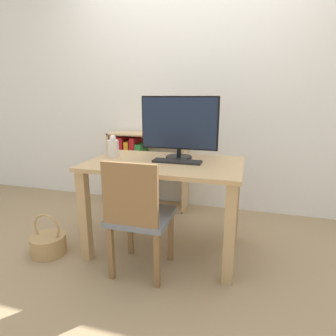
{
  "coord_description": "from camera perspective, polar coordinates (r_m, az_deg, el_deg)",
  "views": [
    {
      "loc": [
        0.59,
        -1.97,
        1.21
      ],
      "look_at": [
        0.0,
        0.1,
        0.65
      ],
      "focal_mm": 30.0,
      "sensor_mm": 36.0,
      "label": 1
    }
  ],
  "objects": [
    {
      "name": "keyboard",
      "position": [
        2.1,
        1.87,
        1.35
      ],
      "size": [
        0.36,
        0.11,
        0.02
      ],
      "color": "black",
      "rests_on": "desk"
    },
    {
      "name": "vase",
      "position": [
        2.35,
        -11.08,
        4.17
      ],
      "size": [
        0.09,
        0.09,
        0.18
      ],
      "color": "silver",
      "rests_on": "desk"
    },
    {
      "name": "monitor",
      "position": [
        2.21,
        2.29,
        8.66
      ],
      "size": [
        0.61,
        0.21,
        0.48
      ],
      "color": "black",
      "rests_on": "desk"
    },
    {
      "name": "ground_plane",
      "position": [
        2.39,
        -0.69,
        -15.93
      ],
      "size": [
        10.0,
        10.0,
        0.0
      ],
      "primitive_type": "plane",
      "color": "#997F5B"
    },
    {
      "name": "bookshelf",
      "position": [
        3.16,
        -6.56,
        -0.39
      ],
      "size": [
        0.85,
        0.28,
        0.82
      ],
      "color": "tan",
      "rests_on": "ground_plane"
    },
    {
      "name": "basket",
      "position": [
        2.47,
        -23.14,
        -13.88
      ],
      "size": [
        0.27,
        0.27,
        0.33
      ],
      "color": "tan",
      "rests_on": "ground_plane"
    },
    {
      "name": "wall_back",
      "position": [
        3.05,
        4.95,
        16.16
      ],
      "size": [
        8.0,
        0.05,
        2.6
      ],
      "color": "silver",
      "rests_on": "ground_plane"
    },
    {
      "name": "desk",
      "position": [
        2.15,
        -0.73,
        -2.47
      ],
      "size": [
        1.16,
        0.71,
        0.72
      ],
      "color": "tan",
      "rests_on": "ground_plane"
    },
    {
      "name": "chair",
      "position": [
        1.89,
        -6.08,
        -9.32
      ],
      "size": [
        0.4,
        0.4,
        0.83
      ],
      "rotation": [
        0.0,
        0.0,
        -0.04
      ],
      "color": "slate",
      "rests_on": "ground_plane"
    }
  ]
}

